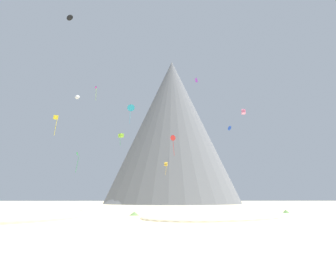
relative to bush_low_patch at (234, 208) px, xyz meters
The scene contains 22 objects.
ground_plane 24.36m from the bush_low_patch, 116.99° to the right, with size 400.00×400.00×0.00m, color beige.
dune_foreground_left 21.85m from the bush_low_patch, 110.42° to the right, with size 22.63×14.60×2.55m, color beige.
dune_foreground_right 38.87m from the bush_low_patch, 140.78° to the right, with size 16.76×9.61×3.46m, color beige.
bush_low_patch is the anchor object (origin of this frame).
bush_ridge_crest 25.75m from the bush_low_patch, 136.10° to the right, with size 1.39×1.39×0.51m, color #668C4C.
bush_scatter_east 6.51m from the bush_low_patch, 169.75° to the right, with size 2.78×2.78×0.71m, color #386633.
bush_far_right 17.98m from the bush_low_patch, 121.51° to the right, with size 2.00×2.00×0.82m, color #386633.
bush_near_right 13.29m from the bush_low_patch, 68.41° to the right, with size 1.15×1.15×0.50m, color #568442.
bush_far_left 29.53m from the bush_low_patch, 160.43° to the right, with size 1.21×1.21×0.47m, color #386633.
rock_massif 72.32m from the bush_low_patch, 98.83° to the left, with size 66.85×64.38×65.70m.
kite_white_high 51.59m from the bush_low_patch, 153.79° to the left, with size 1.34×0.66×1.32m.
kite_violet_high 41.19m from the bush_low_patch, 101.08° to the left, with size 0.89×0.84×1.24m.
kite_lime_mid 39.60m from the bush_low_patch, 138.40° to the left, with size 1.63×1.63×3.51m.
kite_gold_low 30.48m from the bush_low_patch, 116.60° to the left, with size 1.08×1.12×3.69m.
kite_green_low 39.74m from the bush_low_patch, 158.44° to the left, with size 0.79×0.68×5.14m.
kite_yellow_mid 41.28m from the bush_low_patch, behind, with size 0.96×0.43×4.54m.
kite_pink_mid 30.36m from the bush_low_patch, 61.86° to the left, with size 1.14×1.21×1.32m.
kite_blue_mid 33.52m from the bush_low_patch, 75.10° to the left, with size 1.21×1.53×1.47m.
kite_magenta_high 65.51m from the bush_low_patch, 134.49° to the left, with size 0.56×0.72×5.15m.
kite_red_mid 24.46m from the bush_low_patch, 129.55° to the left, with size 1.58×1.27×5.29m.
kite_black_high 52.78m from the bush_low_patch, behind, with size 1.45×0.52×1.43m.
kite_cyan_high 50.33m from the bush_low_patch, 126.96° to the left, with size 2.45×0.62×6.63m.
Camera 1 is at (-4.77, -36.02, 2.30)m, focal length 30.31 mm.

